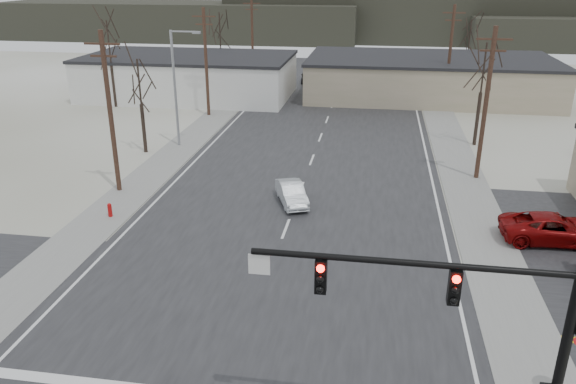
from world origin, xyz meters
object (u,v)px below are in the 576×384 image
object	(u,v)px
sedan_crossing	(292,193)
car_far_a	(402,78)
car_parked_red	(553,229)
fire_hydrant	(110,210)
traffic_signal_mast	(493,321)
car_far_b	(308,76)

from	to	relation	value
sedan_crossing	car_far_a	world-z (taller)	car_far_a
sedan_crossing	car_parked_red	xyz separation A→B (m)	(14.17, -2.93, 0.09)
fire_hydrant	sedan_crossing	bearing A→B (deg)	19.95
car_far_a	sedan_crossing	bearing A→B (deg)	95.76
traffic_signal_mast	car_far_a	size ratio (longest dim) A/B	1.86
fire_hydrant	car_far_a	bearing A→B (deg)	67.68
sedan_crossing	car_far_a	xyz separation A→B (m)	(7.60, 39.18, 0.06)
car_far_a	car_far_b	size ratio (longest dim) A/B	1.08
sedan_crossing	car_far_b	world-z (taller)	car_far_b
traffic_signal_mast	sedan_crossing	size ratio (longest dim) A/B	2.32
car_parked_red	car_far_a	bearing A→B (deg)	6.52
traffic_signal_mast	car_parked_red	bearing A→B (deg)	67.90
car_far_b	car_parked_red	xyz separation A→B (m)	(18.00, -41.50, -0.03)
car_far_a	car_parked_red	size ratio (longest dim) A/B	0.90
car_far_b	car_parked_red	distance (m)	45.23
car_parked_red	sedan_crossing	bearing A→B (deg)	75.97
sedan_crossing	car_far_b	bearing A→B (deg)	74.56
traffic_signal_mast	sedan_crossing	bearing A→B (deg)	114.50
sedan_crossing	car_far_b	distance (m)	38.76
car_far_a	car_far_b	xyz separation A→B (m)	(-11.43, -0.61, 0.06)
traffic_signal_mast	car_far_a	world-z (taller)	traffic_signal_mast
car_far_b	sedan_crossing	bearing A→B (deg)	-90.58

